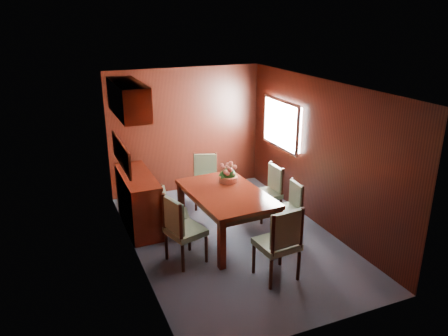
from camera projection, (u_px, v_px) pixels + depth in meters
name	position (u px, v px, depth m)	size (l,w,h in m)	color
ground	(233.00, 238.00, 6.86)	(4.50, 4.50, 0.00)	#3B4050
room_shell	(219.00, 134.00, 6.56)	(3.06, 4.52, 2.41)	black
sideboard	(139.00, 201.00, 7.12)	(0.48, 1.40, 0.90)	#390E07
dining_table	(226.00, 198.00, 6.67)	(1.14, 1.72, 0.78)	#390E07
chair_left_near	(181.00, 227.00, 6.02)	(0.58, 0.59, 1.02)	black
chair_left_far	(171.00, 211.00, 6.68)	(0.46, 0.48, 0.86)	black
chair_right_near	(290.00, 205.00, 6.90)	(0.41, 0.43, 0.86)	black
chair_right_far	(270.00, 189.00, 7.42)	(0.44, 0.45, 0.93)	black
chair_head	(281.00, 240.00, 5.62)	(0.54, 0.52, 1.06)	black
chair_foot	(206.00, 177.00, 7.91)	(0.56, 0.55, 0.95)	black
flower_centerpiece	(228.00, 172.00, 6.98)	(0.32, 0.32, 0.32)	#BE563A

